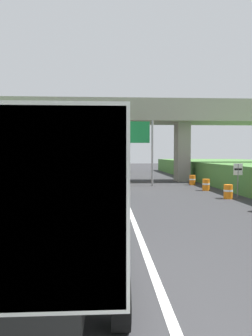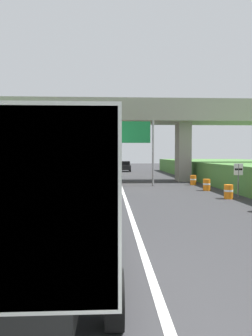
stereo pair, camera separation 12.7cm
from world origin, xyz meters
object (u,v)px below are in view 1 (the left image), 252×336
at_px(overhead_highway_sign, 120,137).
at_px(car_black, 124,166).
at_px(speed_limit_sign, 238,175).
at_px(car_green, 55,180).
at_px(truck_silver, 69,193).
at_px(construction_barrel_3, 228,192).
at_px(construction_barrel_5, 192,180).
at_px(truck_orange, 104,165).
at_px(truck_yellow, 105,161).
at_px(construction_barrel_4, 206,185).

relative_size(overhead_highway_sign, car_black, 1.43).
height_order(speed_limit_sign, car_green, speed_limit_sign).
distance_m(truck_silver, car_black, 45.93).
height_order(overhead_highway_sign, car_black, overhead_highway_sign).
relative_size(construction_barrel_3, construction_barrel_5, 1.00).
relative_size(overhead_highway_sign, construction_barrel_5, 6.53).
relative_size(overhead_highway_sign, speed_limit_sign, 2.64).
bearing_deg(truck_orange, speed_limit_sign, -38.38).
bearing_deg(truck_yellow, car_black, 71.96).
bearing_deg(truck_yellow, construction_barrel_3, -71.68).
xyz_separation_m(truck_yellow, construction_barrel_5, (8.18, -14.99, -1.47)).
distance_m(truck_yellow, construction_barrel_4, 21.24).
bearing_deg(truck_silver, construction_barrel_5, 68.36).
bearing_deg(speed_limit_sign, car_black, 100.30).
xyz_separation_m(truck_orange, construction_barrel_4, (8.03, -2.96, -1.47)).
xyz_separation_m(car_black, construction_barrel_3, (5.09, -33.26, -0.40)).
xyz_separation_m(speed_limit_sign, truck_yellow, (-8.88, 23.69, 0.46)).
xyz_separation_m(truck_orange, truck_silver, (-0.46, -20.12, 0.00)).
height_order(truck_yellow, truck_orange, same).
relative_size(construction_barrel_3, construction_barrel_4, 1.00).
bearing_deg(construction_barrel_4, car_green, -179.68).
bearing_deg(construction_barrel_3, construction_barrel_5, 89.04).
relative_size(truck_orange, construction_barrel_4, 8.11).
distance_m(truck_yellow, car_green, 20.04).
distance_m(construction_barrel_3, construction_barrel_5, 9.26).
height_order(car_green, construction_barrel_5, car_green).
relative_size(truck_silver, construction_barrel_5, 8.11).
distance_m(truck_orange, construction_barrel_3, 11.14).
bearing_deg(overhead_highway_sign, speed_limit_sign, -46.76).
bearing_deg(truck_silver, car_green, 100.58).
height_order(overhead_highway_sign, construction_barrel_4, overhead_highway_sign).
height_order(truck_silver, car_black, truck_silver).
height_order(construction_barrel_3, construction_barrel_4, same).
distance_m(truck_yellow, construction_barrel_3, 25.58).
bearing_deg(construction_barrel_4, construction_barrel_3, -90.03).
height_order(car_black, construction_barrel_4, car_black).
relative_size(truck_orange, car_black, 1.78).
bearing_deg(speed_limit_sign, truck_silver, -125.51).
relative_size(speed_limit_sign, truck_yellow, 0.31).
bearing_deg(truck_orange, construction_barrel_3, -43.38).
bearing_deg(car_green, truck_silver, -79.42).
xyz_separation_m(car_green, construction_barrel_3, (11.68, -4.56, -0.40)).
distance_m(truck_orange, construction_barrel_4, 8.68).
xyz_separation_m(overhead_highway_sign, speed_limit_sign, (7.40, -7.87, -2.89)).
height_order(car_green, construction_barrel_4, car_green).
xyz_separation_m(overhead_highway_sign, truck_silver, (-1.94, -20.96, -2.43)).
xyz_separation_m(speed_limit_sign, construction_barrel_5, (-0.69, 8.70, -1.02)).
height_order(overhead_highway_sign, car_green, overhead_highway_sign).
xyz_separation_m(car_black, construction_barrel_5, (5.25, -24.00, -0.40)).
xyz_separation_m(speed_limit_sign, construction_barrel_3, (-0.85, -0.56, -1.02)).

